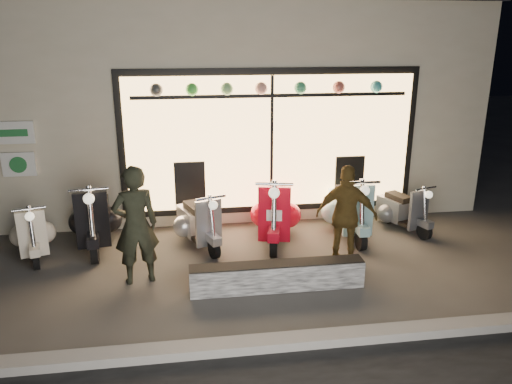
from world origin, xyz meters
TOP-DOWN VIEW (x-y plane):
  - ground at (0.00, 0.00)m, footprint 40.00×40.00m
  - kerb at (0.00, -2.00)m, footprint 40.00×0.25m
  - shop_building at (0.00, 4.98)m, footprint 10.20×6.23m
  - graffiti_barrier at (0.44, -0.65)m, footprint 2.44×0.28m
  - scooter_silver at (-0.61, 1.17)m, footprint 0.74×1.35m
  - scooter_red at (0.76, 1.25)m, footprint 0.75×1.65m
  - scooter_black at (-2.33, 1.42)m, footprint 0.64×1.62m
  - scooter_cream at (-3.28, 1.14)m, footprint 0.66×1.30m
  - scooter_blue at (2.09, 1.28)m, footprint 0.52×1.56m
  - scooter_grey at (3.10, 1.35)m, footprint 0.66×1.24m
  - man at (-1.50, -0.12)m, footprint 0.71×0.55m
  - woman at (1.64, 0.04)m, footprint 1.00×0.70m

SIDE VIEW (x-z plane):
  - ground at x=0.00m, z-range 0.00..0.00m
  - kerb at x=0.00m, z-range 0.00..0.12m
  - graffiti_barrier at x=0.44m, z-range 0.00..0.40m
  - scooter_grey at x=3.10m, z-range -0.09..0.80m
  - scooter_cream at x=-3.28m, z-range -0.09..0.84m
  - scooter_silver at x=-0.61m, z-range -0.10..0.88m
  - scooter_blue at x=2.09m, z-range -0.11..1.01m
  - scooter_black at x=-2.33m, z-range -0.11..1.04m
  - scooter_red at x=0.76m, z-range -0.12..1.05m
  - woman at x=1.64m, z-range 0.00..1.58m
  - man at x=-1.50m, z-range 0.00..1.74m
  - shop_building at x=0.00m, z-range 0.00..4.20m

